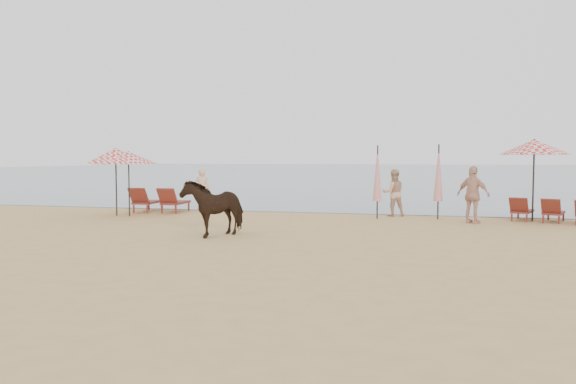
# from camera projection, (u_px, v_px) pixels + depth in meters

# --- Properties ---
(ground) EXTENTS (120.00, 120.00, 0.00)m
(ground) POSITION_uv_depth(u_px,v_px,m) (226.00, 262.00, 11.23)
(ground) COLOR tan
(ground) RESTS_ON ground
(sea) EXTENTS (160.00, 140.00, 0.06)m
(sea) POSITION_uv_depth(u_px,v_px,m) (405.00, 170.00, 88.59)
(sea) COLOR #51606B
(sea) RESTS_ON ground
(lounger_cluster_left) EXTENTS (1.89, 1.82, 0.65)m
(lounger_cluster_left) POSITION_uv_depth(u_px,v_px,m) (159.00, 201.00, 21.24)
(lounger_cluster_left) COLOR maroon
(lounger_cluster_left) RESTS_ON ground
(lounger_cluster_right) EXTENTS (3.67, 2.44, 0.54)m
(lounger_cluster_right) POSITION_uv_depth(u_px,v_px,m) (569.00, 212.00, 17.65)
(lounger_cluster_right) COLOR maroon
(lounger_cluster_right) RESTS_ON ground
(umbrella_open_left_a) EXTENTS (2.02, 2.02, 2.30)m
(umbrella_open_left_a) POSITION_uv_depth(u_px,v_px,m) (129.00, 158.00, 19.78)
(umbrella_open_left_a) COLOR black
(umbrella_open_left_a) RESTS_ON ground
(umbrella_open_left_b) EXTENTS (1.97, 2.01, 2.51)m
(umbrella_open_left_b) POSITION_uv_depth(u_px,v_px,m) (116.00, 155.00, 19.95)
(umbrella_open_left_b) COLOR black
(umbrella_open_left_b) RESTS_ON ground
(umbrella_open_right) EXTENTS (2.20, 2.20, 2.68)m
(umbrella_open_right) POSITION_uv_depth(u_px,v_px,m) (534.00, 147.00, 18.15)
(umbrella_open_right) COLOR black
(umbrella_open_right) RESTS_ON ground
(umbrella_closed_left) EXTENTS (0.30, 0.30, 2.49)m
(umbrella_closed_left) POSITION_uv_depth(u_px,v_px,m) (378.00, 174.00, 18.98)
(umbrella_closed_left) COLOR black
(umbrella_closed_left) RESTS_ON ground
(umbrella_closed_right) EXTENTS (0.31, 0.31, 2.53)m
(umbrella_closed_right) POSITION_uv_depth(u_px,v_px,m) (438.00, 173.00, 18.80)
(umbrella_closed_right) COLOR black
(umbrella_closed_right) RESTS_ON ground
(cow) EXTENTS (1.47, 1.97, 1.51)m
(cow) POSITION_uv_depth(u_px,v_px,m) (214.00, 207.00, 14.99)
(cow) COLOR black
(cow) RESTS_ON ground
(beachgoer_left) EXTENTS (0.66, 0.50, 1.65)m
(beachgoer_left) POSITION_uv_depth(u_px,v_px,m) (202.00, 189.00, 21.98)
(beachgoer_left) COLOR #E1AC8C
(beachgoer_left) RESTS_ON ground
(beachgoer_right_a) EXTENTS (0.96, 0.84, 1.66)m
(beachgoer_right_a) POSITION_uv_depth(u_px,v_px,m) (394.00, 193.00, 19.88)
(beachgoer_right_a) COLOR tan
(beachgoer_right_a) RESTS_ON ground
(beachgoer_right_b) EXTENTS (1.14, 0.92, 1.82)m
(beachgoer_right_b) POSITION_uv_depth(u_px,v_px,m) (473.00, 195.00, 17.65)
(beachgoer_right_b) COLOR tan
(beachgoer_right_b) RESTS_ON ground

